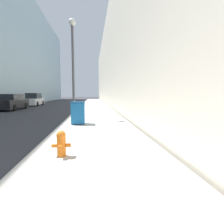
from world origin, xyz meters
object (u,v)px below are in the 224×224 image
Objects in this scene: fire_hydrant at (61,143)px; lamppost at (73,60)px; parked_sedan_near at (11,103)px; parked_sedan_far at (34,100)px; trash_bin at (78,113)px.

lamppost is (-0.41, 6.86, 3.23)m from fire_hydrant.
fire_hydrant is at bearing -62.76° from parked_sedan_near.
parked_sedan_far is at bearing 109.27° from fire_hydrant.
fire_hydrant is 22.63m from parked_sedan_far.
parked_sedan_near reaches higher than fire_hydrant.
trash_bin is 3.78m from lamppost.
parked_sedan_near reaches higher than trash_bin.
parked_sedan_far reaches higher than parked_sedan_near.
lamppost reaches higher than parked_sedan_near.
parked_sedan_near is 6.60m from parked_sedan_far.
parked_sedan_far is at bearing 115.95° from lamppost.
parked_sedan_near is (-7.19, 7.91, -2.93)m from lamppost.
lamppost is 11.09m from parked_sedan_near.
fire_hydrant is 0.56× the size of trash_bin.
trash_bin is 0.19× the size of lamppost.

